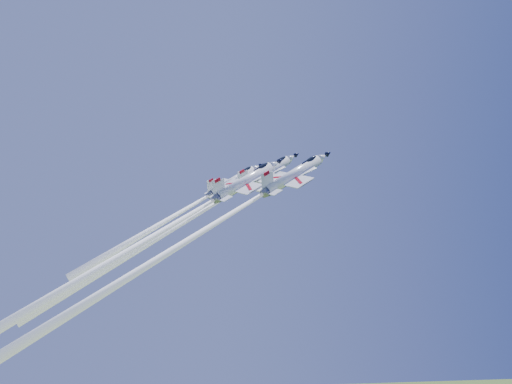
{
  "coord_description": "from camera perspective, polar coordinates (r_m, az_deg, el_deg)",
  "views": [
    {
      "loc": [
        -14.99,
        -108.48,
        85.81
      ],
      "look_at": [
        0.0,
        0.0,
        99.51
      ],
      "focal_mm": 40.0,
      "sensor_mm": 36.0,
      "label": 1
    }
  ],
  "objects": [
    {
      "name": "jet_lead",
      "position": [
        107.16,
        -7.33,
        -3.07
      ],
      "size": [
        42.05,
        23.59,
        40.9
      ],
      "rotation": [
        0.56,
        0.24,
        -1.09
      ],
      "color": "white"
    },
    {
      "name": "jet_slot",
      "position": [
        99.8,
        -10.74,
        -4.67
      ],
      "size": [
        44.24,
        24.82,
        43.05
      ],
      "rotation": [
        0.56,
        0.24,
        -1.09
      ],
      "color": "white"
    },
    {
      "name": "jet_left",
      "position": [
        110.84,
        -7.64,
        -2.06
      ],
      "size": [
        31.12,
        17.31,
        29.32
      ],
      "rotation": [
        0.56,
        0.24,
        -1.09
      ],
      "color": "white"
    },
    {
      "name": "jet_right",
      "position": [
        95.52,
        -6.85,
        -4.84
      ],
      "size": [
        47.37,
        26.64,
        46.47
      ],
      "rotation": [
        0.56,
        0.24,
        -1.09
      ],
      "color": "white"
    }
  ]
}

